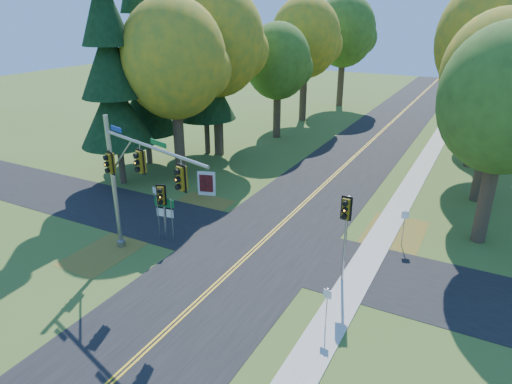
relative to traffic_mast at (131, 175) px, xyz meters
The scene contains 30 objects.
ground 7.72m from the traffic_mast, 27.23° to the left, with size 160.00×160.00×0.00m, color #3F5E21.
road_main 7.71m from the traffic_mast, 27.23° to the left, with size 8.00×160.00×0.02m, color black.
road_cross 8.61m from the traffic_mast, 42.04° to the left, with size 60.00×6.00×0.02m, color black.
centerline_left 7.63m from the traffic_mast, 27.69° to the left, with size 0.10×160.00×0.01m, color gold.
centerline_right 7.77m from the traffic_mast, 26.78° to the left, with size 0.10×160.00×0.01m, color gold.
sidewalk_east 12.72m from the traffic_mast, 13.17° to the left, with size 1.60×160.00×0.06m, color #9E998E.
leaf_patch_w_near 8.48m from the traffic_mast, 101.31° to the left, with size 4.00×6.00×0.00m, color brown.
leaf_patch_e 15.62m from the traffic_mast, 35.89° to the left, with size 3.50×8.00×0.00m, color brown.
leaf_patch_w_far 5.59m from the traffic_mast, behind, with size 3.00×5.00×0.00m, color brown.
tree_w_a 14.14m from the traffic_mast, 116.33° to the left, with size 8.00×8.00×14.15m.
tree_e_a 20.56m from the traffic_mast, 34.34° to the left, with size 7.20×7.20×12.73m.
tree_w_b 20.73m from the traffic_mast, 109.08° to the left, with size 8.60×8.60×15.38m.
tree_e_b 24.65m from the traffic_mast, 48.50° to the left, with size 7.60×7.60×13.33m.
tree_w_c 27.63m from the traffic_mast, 99.15° to the left, with size 6.80×6.80×11.91m.
tree_e_c 30.85m from the traffic_mast, 60.27° to the left, with size 8.80×8.80×15.79m.
tree_w_d 36.49m from the traffic_mast, 97.87° to the left, with size 8.20×8.20×14.56m.
tree_e_d 38.48m from the traffic_mast, 67.89° to the left, with size 7.00×7.00×12.32m.
tree_w_e 47.16m from the traffic_mast, 94.59° to the left, with size 8.40×8.40×14.97m.
tree_e_e 48.99m from the traffic_mast, 71.31° to the left, with size 7.80×7.80×13.74m.
pine_a 13.38m from the traffic_mast, 137.14° to the left, with size 5.60×5.60×19.48m.
pine_b 17.70m from the traffic_mast, 128.41° to the left, with size 5.60×5.60×17.31m.
pine_c 20.76m from the traffic_mast, 112.77° to the left, with size 5.60×5.60×20.56m.
traffic_mast is the anchor object (origin of this frame).
east_signal_pole 11.25m from the traffic_mast, 16.14° to the left, with size 0.56×0.64×4.82m.
ped_signal_pole 3.41m from the traffic_mast, 94.34° to the left, with size 0.54×0.66×3.65m.
route_sign_cluster 4.02m from the traffic_mast, 92.66° to the left, with size 1.29×0.24×2.79m.
info_kiosk 10.69m from the traffic_mast, 101.32° to the left, with size 1.33×0.59×1.85m.
reg_sign_e_north 15.74m from the traffic_mast, 34.30° to the left, with size 0.42×0.18×2.27m.
reg_sign_e_south 11.86m from the traffic_mast, ahead, with size 0.38×0.08×2.02m.
reg_sign_w 6.69m from the traffic_mast, 120.14° to the left, with size 0.40×0.17×2.19m.
Camera 1 is at (11.11, -19.40, 13.25)m, focal length 32.00 mm.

